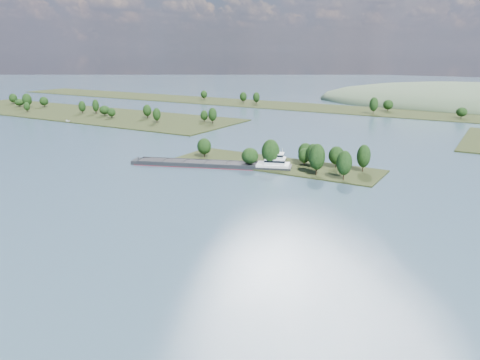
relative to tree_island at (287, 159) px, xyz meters
The scene contains 7 objects.
ground 58.78m from the tree_island, 96.40° to the right, with size 1800.00×1800.00×0.00m, color #324857.
tree_island is the anchor object (origin of this frame).
left_bank 250.07m from the tree_island, 160.89° to the left, with size 300.00×80.00×15.00m.
back_shoreline 221.44m from the tree_island, 89.36° to the left, with size 900.00×60.00×15.31m.
hill_west 326.16m from the tree_island, 80.56° to the left, with size 320.00×160.00×44.00m, color #455B3E.
cargo_barge 30.77m from the tree_island, 152.65° to the right, with size 75.19×34.58×10.37m.
motorboat 205.38m from the tree_island, 167.96° to the left, with size 1.99×5.29×2.04m, color silver.
Camera 1 is at (94.89, -16.27, 53.69)m, focal length 35.00 mm.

